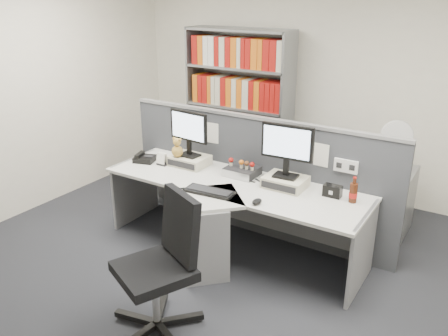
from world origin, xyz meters
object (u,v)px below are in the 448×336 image
Objects in this scene: shelving_unit at (239,109)px; office_chair at (164,262)px; monitor_left at (189,130)px; desk_calendar at (162,160)px; desk at (221,216)px; desk_phone at (144,158)px; cola_bottle at (353,193)px; filing_cabinet at (388,201)px; speaker at (332,191)px; keyboard at (210,191)px; desktop_pc at (242,171)px; monitor_right at (287,146)px; mouse at (257,202)px; desk_fan at (396,140)px.

office_chair is at bearing -69.79° from shelving_unit.
monitor_left is 3.58× the size of desk_calendar.
desk_calendar is 1.63m from shelving_unit.
desk_phone is at bearing 169.16° from desk.
cola_bottle is at bearing 19.47° from desk.
filing_cabinet is at bearing -12.07° from shelving_unit.
speaker is at bearing 5.62° from desk_phone.
keyboard is 1.85× the size of desk_phone.
filing_cabinet is at bearing 66.92° from office_chair.
cola_bottle is 0.12× the size of shelving_unit.
desk is at bearing -64.04° from shelving_unit.
desk_calendar is 0.57× the size of cola_bottle.
keyboard is 3.56× the size of desk_calendar.
shelving_unit is 3.10m from office_chair.
desk_phone is 0.23m from desk_calendar.
desktop_pc is at bearing 179.13° from speaker.
monitor_right is at bearing 39.41° from desk.
speaker is 1.64m from office_chair.
office_chair is at bearing -81.12° from desk.
office_chair is at bearing -60.76° from monitor_left.
monitor_right is at bearing 84.24° from mouse.
desktop_pc is 1.32× the size of cola_bottle.
monitor_left is at bearing -151.00° from desk_fan.
office_chair is (-0.94, -1.43, -0.24)m from cola_bottle.
desk_phone is at bearing 135.42° from office_chair.
keyboard is at bearing -129.76° from desk_fan.
shelving_unit reaches higher than monitor_right.
desk_fan is at bearing 49.39° from desk.
monitor_left is at bearing 20.02° from desk_phone.
desk_calendar is at bearing -173.45° from monitor_right.
shelving_unit is at bearing 121.71° from desktop_pc.
speaker is at bearing -106.14° from filing_cabinet.
shelving_unit is at bearing 115.96° from desk.
office_chair is at bearing -105.12° from mouse.
mouse is 0.45× the size of desk_phone.
monitor_right reaches higher than monitor_left.
desktop_pc is 0.53m from keyboard.
desk_phone is (-1.05, 0.32, 0.02)m from keyboard.
desk_calendar reaches higher than keyboard.
desk_fan is (2.30, 1.19, 0.28)m from desk_phone.
shelving_unit is at bearing 167.93° from filing_cabinet.
desk_phone is (-1.52, 0.29, 0.01)m from mouse.
office_chair is (0.80, -1.42, -0.53)m from monitor_left.
speaker is at bearing 3.44° from monitor_right.
speaker reaches higher than keyboard.
desk_fan is at bearing 84.55° from cola_bottle.
filing_cabinet is (2.10, -0.45, -0.63)m from shelving_unit.
shelving_unit reaches higher than office_chair.
desk_fan is 0.50× the size of office_chair.
desk_fan is (2.10, -0.45, 0.06)m from shelving_unit.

